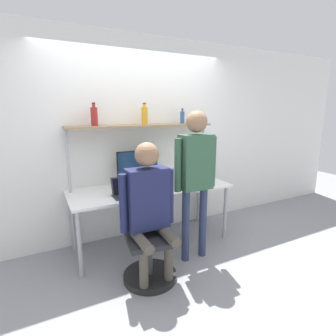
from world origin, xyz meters
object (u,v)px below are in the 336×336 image
person_standing (196,167)px  bottle_blue (182,117)px  cell_phone (149,193)px  bottle_red (94,116)px  laptop (125,191)px  bottle_amber (145,115)px  person_seated (149,202)px  monitor (138,165)px  office_chair (149,252)px

person_standing → bottle_blue: 0.99m
cell_phone → bottle_red: bottle_red is taller
laptop → bottle_blue: size_ratio=1.46×
cell_phone → person_standing: 0.64m
bottle_amber → cell_phone: bearing=-108.4°
bottle_blue → person_seated: bearing=-134.3°
person_standing → monitor: bearing=116.3°
laptop → person_standing: size_ratio=0.17×
monitor → bottle_blue: bearing=0.1°
person_standing → bottle_red: bottle_red is taller
laptop → cell_phone: size_ratio=2.00×
monitor → bottle_amber: (0.11, 0.00, 0.64)m
monitor → laptop: monitor is taller
bottle_red → monitor: bearing=-0.1°
person_seated → bottle_blue: bottle_blue is taller
bottle_red → person_seated: bearing=-72.6°
person_standing → bottle_amber: bottle_amber is taller
cell_phone → person_seated: person_seated is taller
monitor → bottle_blue: 0.91m
bottle_red → laptop: bearing=-62.3°
office_chair → bottle_amber: 1.68m
bottle_blue → cell_phone: bearing=-146.6°
laptop → cell_phone: laptop is taller
cell_phone → monitor: bearing=84.1°
laptop → office_chair: size_ratio=0.32×
laptop → person_standing: (0.71, -0.38, 0.28)m
office_chair → person_seated: size_ratio=0.65×
monitor → office_chair: monitor is taller
cell_phone → bottle_amber: 1.02m
bottle_amber → monitor: bearing=-179.6°
cell_phone → person_standing: bearing=-35.8°
laptop → bottle_amber: (0.42, 0.41, 0.84)m
cell_phone → laptop: bearing=167.1°
monitor → person_standing: 0.89m
monitor → person_standing: size_ratio=0.33×
monitor → person_standing: person_standing is taller
person_standing → cell_phone: bearing=144.2°
monitor → bottle_amber: size_ratio=2.07×
bottle_blue → person_standing: bearing=-109.4°
person_standing → bottle_amber: bearing=109.6°
office_chair → person_seated: person_seated is taller
office_chair → bottle_red: bearing=108.5°
person_seated → monitor: bearing=75.6°
person_standing → bottle_blue: (0.28, 0.79, 0.53)m
monitor → office_chair: (-0.23, -0.89, -0.74)m
office_chair → bottle_amber: bearing=68.9°
monitor → bottle_blue: (0.67, 0.00, 0.61)m
laptop → bottle_amber: 1.02m
cell_phone → bottle_blue: 1.22m
person_seated → person_standing: size_ratio=0.83×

